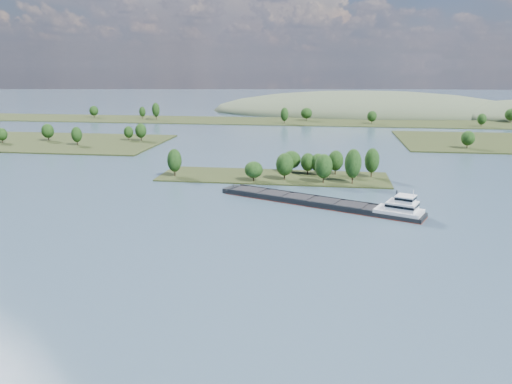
# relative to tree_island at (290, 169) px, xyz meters

# --- Properties ---
(ground) EXTENTS (1800.00, 1800.00, 0.00)m
(ground) POSITION_rel_tree_island_xyz_m (-7.32, -59.17, -4.03)
(ground) COLOR #354B5C
(ground) RESTS_ON ground
(tree_island) EXTENTS (100.00, 30.00, 15.70)m
(tree_island) POSITION_rel_tree_island_xyz_m (0.00, 0.00, 0.00)
(tree_island) COLOR #242E14
(tree_island) RESTS_ON ground
(back_shoreline) EXTENTS (900.00, 60.00, 16.11)m
(back_shoreline) POSITION_rel_tree_island_xyz_m (1.28, 220.63, -3.33)
(back_shoreline) COLOR #242E14
(back_shoreline) RESTS_ON ground
(hill_west) EXTENTS (320.00, 160.00, 44.00)m
(hill_west) POSITION_rel_tree_island_xyz_m (52.68, 320.83, -4.03)
(hill_west) COLOR #445138
(hill_west) RESTS_ON ground
(cargo_barge) EXTENTS (72.91, 37.49, 10.20)m
(cargo_barge) POSITION_rel_tree_island_xyz_m (17.62, -42.48, -2.75)
(cargo_barge) COLOR black
(cargo_barge) RESTS_ON ground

